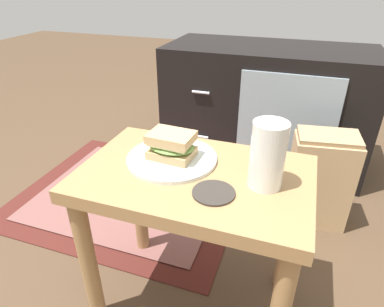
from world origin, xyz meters
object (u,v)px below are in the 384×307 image
at_px(beer_glass, 267,157).
at_px(coaster, 214,193).
at_px(plate, 172,158).
at_px(tv_cabinet, 265,106).
at_px(paper_bag, 320,180).
at_px(sandwich_front, 172,145).

distance_m(beer_glass, coaster, 0.14).
height_order(plate, coaster, plate).
bearing_deg(plate, beer_glass, -8.05).
bearing_deg(tv_cabinet, paper_bag, -57.53).
relative_size(beer_glass, coaster, 1.62).
xyz_separation_m(plate, beer_glass, (0.24, -0.03, 0.07)).
bearing_deg(coaster, beer_glass, 35.97).
bearing_deg(coaster, paper_bag, 65.48).
distance_m(tv_cabinet, coaster, 1.03).
bearing_deg(beer_glass, paper_bag, 71.95).
relative_size(sandwich_front, beer_glass, 0.81).
bearing_deg(beer_glass, plate, 171.95).
bearing_deg(paper_bag, plate, -130.55).
distance_m(sandwich_front, coaster, 0.18).
bearing_deg(tv_cabinet, plate, -97.81).
bearing_deg(paper_bag, coaster, -114.52).
bearing_deg(beer_glass, coaster, -144.03).
relative_size(tv_cabinet, coaster, 10.11).
height_order(tv_cabinet, beer_glass, beer_glass).
xyz_separation_m(plate, coaster, (0.14, -0.11, -0.00)).
height_order(sandwich_front, coaster, sandwich_front).
xyz_separation_m(tv_cabinet, plate, (-0.13, -0.91, 0.17)).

